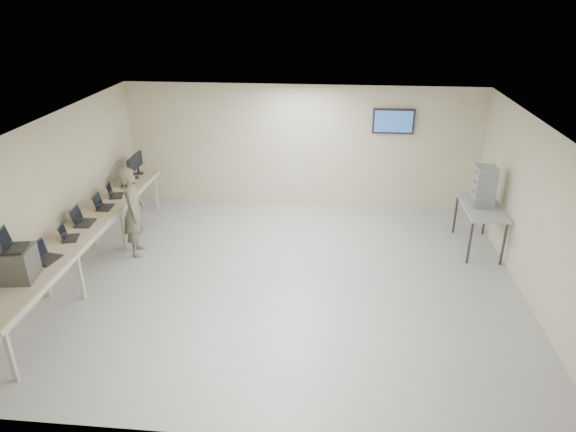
# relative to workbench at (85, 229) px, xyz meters

# --- Properties ---
(room) EXTENTS (8.01, 7.01, 2.81)m
(room) POSITION_rel_workbench_xyz_m (3.62, 0.06, 0.58)
(room) COLOR #B2B2B2
(room) RESTS_ON ground
(workbench) EXTENTS (0.76, 6.00, 0.90)m
(workbench) POSITION_rel_workbench_xyz_m (0.00, 0.00, 0.00)
(workbench) COLOR #BDAF92
(workbench) RESTS_ON ground
(equipment_box) EXTENTS (0.47, 0.52, 0.48)m
(equipment_box) POSITION_rel_workbench_xyz_m (-0.06, -1.80, 0.32)
(equipment_box) COLOR #5F5F5F
(equipment_box) RESTS_ON workbench
(laptop_on_box) EXTENTS (0.39, 0.43, 0.30)m
(laptop_on_box) POSITION_rel_workbench_xyz_m (-0.12, -1.80, 0.63)
(laptop_on_box) COLOR black
(laptop_on_box) RESTS_ON equipment_box
(laptop_0) EXTENTS (0.38, 0.43, 0.30)m
(laptop_0) POSITION_rel_workbench_xyz_m (-0.04, -1.25, 0.15)
(laptop_0) COLOR black
(laptop_0) RESTS_ON workbench
(laptop_1) EXTENTS (0.34, 0.38, 0.25)m
(laptop_1) POSITION_rel_workbench_xyz_m (-0.03, -0.51, 0.14)
(laptop_1) COLOR black
(laptop_1) RESTS_ON workbench
(laptop_2) EXTENTS (0.35, 0.41, 0.30)m
(laptop_2) POSITION_rel_workbench_xyz_m (-0.07, 0.08, 0.15)
(laptop_2) COLOR black
(laptop_2) RESTS_ON workbench
(laptop_3) EXTENTS (0.32, 0.37, 0.28)m
(laptop_3) POSITION_rel_workbench_xyz_m (-0.01, 0.79, 0.14)
(laptop_3) COLOR black
(laptop_3) RESTS_ON workbench
(laptop_4) EXTENTS (0.37, 0.40, 0.27)m
(laptop_4) POSITION_rel_workbench_xyz_m (-0.03, 1.39, 0.14)
(laptop_4) COLOR black
(laptop_4) RESTS_ON workbench
(laptop_5) EXTENTS (0.40, 0.43, 0.29)m
(laptop_5) POSITION_rel_workbench_xyz_m (-0.04, 2.00, 0.15)
(laptop_5) COLOR black
(laptop_5) RESTS_ON workbench
(monitor_near) EXTENTS (0.21, 0.48, 0.47)m
(monitor_near) POSITION_rel_workbench_xyz_m (-0.01, 2.44, 0.36)
(monitor_near) COLOR black
(monitor_near) RESTS_ON workbench
(monitor_far) EXTENTS (0.21, 0.48, 0.48)m
(monitor_far) POSITION_rel_workbench_xyz_m (-0.01, 2.73, 0.36)
(monitor_far) COLOR black
(monitor_far) RESTS_ON workbench
(soldier) EXTENTS (0.57, 0.72, 1.74)m
(soldier) POSITION_rel_workbench_xyz_m (0.61, 0.75, 0.04)
(soldier) COLOR #5C5F4D
(soldier) RESTS_ON ground
(side_table) EXTENTS (0.70, 1.51, 0.91)m
(side_table) POSITION_rel_workbench_xyz_m (7.19, 1.58, 0.01)
(side_table) COLOR #9CA1A4
(side_table) RESTS_ON ground
(storage_bins) EXTENTS (0.37, 0.41, 0.78)m
(storage_bins) POSITION_rel_workbench_xyz_m (7.17, 1.58, 0.47)
(storage_bins) COLOR #98A3AC
(storage_bins) RESTS_ON side_table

